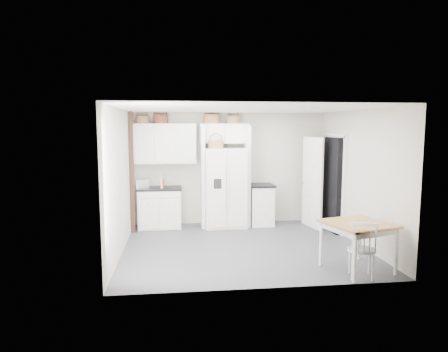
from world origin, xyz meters
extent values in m
plane|color=#404043|center=(0.00, 0.00, 0.00)|extent=(4.50, 4.50, 0.00)
plane|color=white|center=(0.00, 0.00, 2.60)|extent=(4.50, 4.50, 0.00)
plane|color=#BBB19E|center=(0.00, 2.00, 1.30)|extent=(4.50, 0.00, 4.50)
plane|color=#BBB19E|center=(-2.25, 0.00, 1.30)|extent=(0.00, 4.00, 4.00)
plane|color=#BBB19E|center=(2.25, 0.00, 1.30)|extent=(0.00, 4.00, 4.00)
cube|color=white|center=(-0.15, 1.65, 0.90)|extent=(0.93, 0.75, 1.80)
cube|color=silver|center=(-1.64, 1.70, 0.44)|extent=(0.95, 0.60, 0.88)
cube|color=silver|center=(0.70, 1.70, 0.46)|extent=(0.52, 0.62, 0.91)
cube|color=olive|center=(1.59, -1.45, 0.39)|extent=(1.14, 1.14, 0.77)
cube|color=silver|center=(1.51, -1.75, 0.43)|extent=(0.51, 0.48, 0.85)
cube|color=black|center=(-1.64, 1.70, 0.90)|extent=(0.99, 0.64, 0.04)
cube|color=black|center=(0.70, 1.70, 0.93)|extent=(0.56, 0.66, 0.04)
cube|color=silver|center=(-2.01, 1.64, 1.02)|extent=(0.32, 0.23, 0.20)
cube|color=#A51A0E|center=(-1.55, 1.62, 1.03)|extent=(0.03, 0.15, 0.23)
cube|color=beige|center=(-1.57, 1.62, 1.04)|extent=(0.07, 0.17, 0.25)
cylinder|color=brown|center=(-1.99, 1.83, 2.43)|extent=(0.28, 0.28, 0.16)
cylinder|color=brown|center=(-1.59, 1.83, 2.45)|extent=(0.33, 0.33, 0.20)
cylinder|color=brown|center=(-0.44, 1.83, 2.45)|extent=(0.36, 0.36, 0.20)
cylinder|color=brown|center=(0.05, 1.83, 2.44)|extent=(0.31, 0.31, 0.18)
cylinder|color=brown|center=(-0.37, 1.55, 1.89)|extent=(0.34, 0.34, 0.18)
cube|color=silver|center=(-1.50, 1.83, 1.90)|extent=(1.40, 0.34, 0.90)
cube|color=silver|center=(-0.15, 1.83, 2.12)|extent=(1.12, 0.34, 0.45)
cube|color=silver|center=(-0.66, 1.70, 1.15)|extent=(0.08, 0.60, 2.30)
cube|color=silver|center=(0.36, 1.70, 1.15)|extent=(0.08, 0.60, 2.30)
cube|color=black|center=(-2.20, 1.35, 1.30)|extent=(0.09, 0.09, 2.60)
cube|color=black|center=(2.16, 1.00, 1.02)|extent=(0.18, 0.85, 2.05)
cube|color=white|center=(1.80, 1.33, 1.02)|extent=(0.21, 0.79, 2.05)
camera|label=1|loc=(-1.24, -7.30, 2.25)|focal=32.00mm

